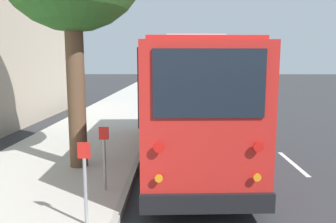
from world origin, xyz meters
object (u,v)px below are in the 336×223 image
(shuttle_bus, at_px, (187,97))
(parked_sedan_gray, at_px, (173,99))
(sign_post_far, at_px, (105,158))
(parked_sedan_silver, at_px, (176,90))
(sign_post_near, at_px, (85,183))

(shuttle_bus, xyz_separation_m, parked_sedan_gray, (11.40, 0.44, -1.33))
(parked_sedan_gray, bearing_deg, sign_post_far, 174.70)
(parked_sedan_gray, distance_m, parked_sedan_silver, 7.26)
(sign_post_far, bearing_deg, shuttle_bus, -33.41)
(parked_sedan_silver, bearing_deg, shuttle_bus, -175.65)
(parked_sedan_gray, bearing_deg, shuttle_bus, -177.15)
(parked_sedan_gray, xyz_separation_m, sign_post_far, (-14.33, 1.50, 0.27))
(shuttle_bus, bearing_deg, parked_sedan_silver, -2.06)
(sign_post_near, distance_m, sign_post_far, 1.60)
(shuttle_bus, distance_m, parked_sedan_gray, 11.48)
(sign_post_near, bearing_deg, sign_post_far, 0.00)
(shuttle_bus, xyz_separation_m, sign_post_near, (-4.53, 1.93, -1.04))
(parked_sedan_silver, bearing_deg, sign_post_near, 179.46)
(parked_sedan_gray, relative_size, sign_post_near, 3.12)
(shuttle_bus, bearing_deg, sign_post_far, 143.91)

